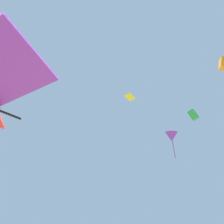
{
  "coord_description": "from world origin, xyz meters",
  "views": [
    {
      "loc": [
        1.58,
        -0.8,
        1.05
      ],
      "look_at": [
        -0.3,
        1.81,
        3.28
      ],
      "focal_mm": 33.86,
      "sensor_mm": 36.0,
      "label": 1
    }
  ],
  "objects": [
    {
      "name": "distant_kite_purple_overhead_distant",
      "position": [
        -4.39,
        17.38,
        10.78
      ],
      "size": [
        1.56,
        1.59,
        2.83
      ],
      "color": "purple"
    },
    {
      "name": "distant_kite_orange_mid_right",
      "position": [
        2.06,
        14.8,
        14.66
      ],
      "size": [
        1.14,
        0.88,
        1.24
      ],
      "color": "orange"
    },
    {
      "name": "distant_kite_green_far_center",
      "position": [
        -3.33,
        24.75,
        16.98
      ],
      "size": [
        1.17,
        1.33,
        1.71
      ],
      "color": "green"
    },
    {
      "name": "distant_kite_yellow_high_left",
      "position": [
        -4.96,
        10.75,
        11.71
      ],
      "size": [
        0.97,
        0.96,
        0.4
      ],
      "color": "yellow"
    }
  ]
}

